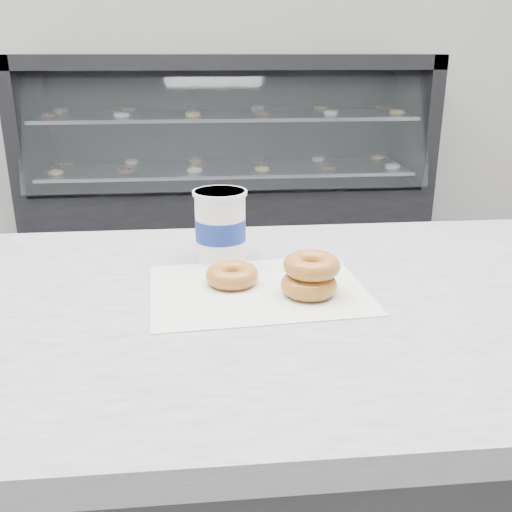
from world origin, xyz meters
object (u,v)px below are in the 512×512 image
(display_case, at_px, (227,182))
(coffee_cup, at_px, (220,225))
(donut_single, at_px, (232,275))
(donut_stack, at_px, (310,275))

(display_case, relative_size, coffee_cup, 18.53)
(display_case, height_order, coffee_cup, display_case)
(donut_single, xyz_separation_m, coffee_cup, (-0.01, 0.12, 0.05))
(donut_single, distance_m, coffee_cup, 0.13)
(display_case, bearing_deg, donut_stack, -90.03)
(donut_single, bearing_deg, donut_stack, -23.85)
(display_case, bearing_deg, donut_single, -92.59)
(donut_single, xyz_separation_m, donut_stack, (0.12, -0.05, 0.02))
(donut_stack, height_order, coffee_cup, coffee_cup)
(coffee_cup, bearing_deg, donut_single, -63.62)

